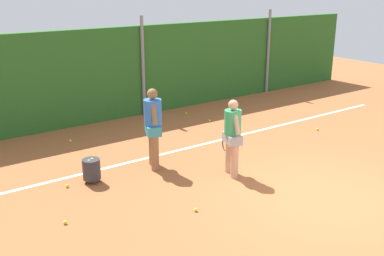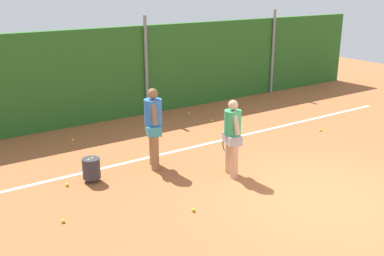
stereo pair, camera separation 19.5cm
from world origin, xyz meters
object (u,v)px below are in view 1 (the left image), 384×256
tennis_ball_2 (65,222)px  tennis_ball_5 (67,186)px  player_foreground_near (232,134)px  tennis_ball_0 (70,141)px  tennis_ball_4 (209,120)px  tennis_ball_1 (317,129)px  ball_hopper (91,169)px  player_midcourt (153,124)px  tennis_ball_6 (186,113)px  tennis_ball_3 (196,210)px

tennis_ball_2 → tennis_ball_5: size_ratio=1.00×
player_foreground_near → tennis_ball_5: (-3.07, 1.37, -0.87)m
tennis_ball_0 → tennis_ball_4: bearing=-9.0°
player_foreground_near → tennis_ball_1: size_ratio=24.57×
tennis_ball_5 → player_foreground_near: bearing=-24.1°
ball_hopper → tennis_ball_4: size_ratio=7.78×
ball_hopper → tennis_ball_2: size_ratio=7.78×
ball_hopper → player_midcourt: bearing=-1.2°
tennis_ball_4 → tennis_ball_5: size_ratio=1.00×
player_midcourt → tennis_ball_2: (-2.49, -1.28, -0.95)m
player_midcourt → tennis_ball_4: (3.05, 2.00, -0.95)m
tennis_ball_2 → tennis_ball_4: size_ratio=1.00×
tennis_ball_2 → tennis_ball_6: bearing=38.3°
tennis_ball_2 → tennis_ball_6: (5.41, 4.28, 0.00)m
player_foreground_near → tennis_ball_3: player_foreground_near is taller
tennis_ball_4 → tennis_ball_1: bearing=-50.9°
ball_hopper → player_foreground_near: bearing=-27.1°
tennis_ball_0 → tennis_ball_4: size_ratio=1.00×
tennis_ball_6 → tennis_ball_1: bearing=-58.7°
player_midcourt → tennis_ball_3: 2.42m
tennis_ball_5 → tennis_ball_6: same height
tennis_ball_3 → tennis_ball_6: bearing=57.0°
tennis_ball_5 → tennis_ball_2: bearing=-111.9°
player_midcourt → tennis_ball_4: 3.77m
tennis_ball_5 → tennis_ball_4: bearing=20.9°
tennis_ball_5 → tennis_ball_6: bearing=30.9°
ball_hopper → tennis_ball_5: bearing=173.3°
tennis_ball_0 → tennis_ball_5: 2.74m
ball_hopper → tennis_ball_1: (6.40, -0.39, -0.26)m
tennis_ball_0 → tennis_ball_2: bearing=-112.2°
ball_hopper → tennis_ball_3: bearing=-65.8°
ball_hopper → tennis_ball_3: (0.99, -2.21, -0.26)m
player_midcourt → tennis_ball_0: (-0.90, 2.62, -0.95)m
tennis_ball_3 → tennis_ball_6: 6.18m
player_foreground_near → tennis_ball_3: size_ratio=24.57×
ball_hopper → tennis_ball_3: size_ratio=7.78×
tennis_ball_0 → tennis_ball_1: (5.87, -2.98, 0.00)m
player_midcourt → tennis_ball_6: 4.30m
player_foreground_near → tennis_ball_4: 3.90m
player_foreground_near → tennis_ball_2: 3.72m
player_foreground_near → tennis_ball_6: player_foreground_near is taller
player_foreground_near → tennis_ball_5: player_foreground_near is taller
tennis_ball_0 → tennis_ball_1: size_ratio=1.00×
ball_hopper → tennis_ball_6: size_ratio=7.78×
tennis_ball_1 → tennis_ball_3: size_ratio=1.00×
tennis_ball_2 → tennis_ball_3: same height
tennis_ball_6 → ball_hopper: bearing=-145.7°
ball_hopper → tennis_ball_6: (4.36, 2.97, -0.26)m
tennis_ball_6 → player_midcourt: bearing=-134.2°
player_foreground_near → tennis_ball_1: 4.05m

